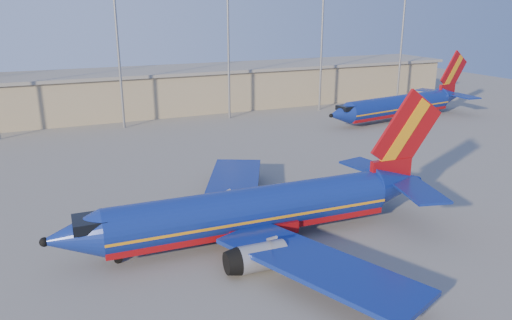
# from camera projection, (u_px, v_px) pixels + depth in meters

# --- Properties ---
(ground) EXTENTS (220.00, 220.00, 0.00)m
(ground) POSITION_uv_depth(u_px,v_px,m) (252.00, 221.00, 50.41)
(ground) COLOR slate
(ground) RESTS_ON ground
(terminal_building) EXTENTS (122.00, 16.00, 8.50)m
(terminal_building) POSITION_uv_depth(u_px,v_px,m) (186.00, 88.00, 103.71)
(terminal_building) COLOR gray
(terminal_building) RESTS_ON ground
(light_mast_row) EXTENTS (101.60, 1.60, 28.65)m
(light_mast_row) POSITION_uv_depth(u_px,v_px,m) (175.00, 25.00, 87.37)
(light_mast_row) COLOR gray
(light_mast_row) RESTS_ON ground
(aircraft_main) EXTENTS (38.55, 37.08, 13.05)m
(aircraft_main) POSITION_uv_depth(u_px,v_px,m) (261.00, 210.00, 45.95)
(aircraft_main) COLOR navy
(aircraft_main) RESTS_ON ground
(aircraft_second) EXTENTS (36.04, 14.10, 12.27)m
(aircraft_second) POSITION_uv_depth(u_px,v_px,m) (401.00, 105.00, 94.35)
(aircraft_second) COLOR navy
(aircraft_second) RESTS_ON ground
(luggage_pile) EXTENTS (2.48, 2.70, 0.54)m
(luggage_pile) POSITION_uv_depth(u_px,v_px,m) (383.00, 283.00, 38.72)
(luggage_pile) COLOR black
(luggage_pile) RESTS_ON ground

